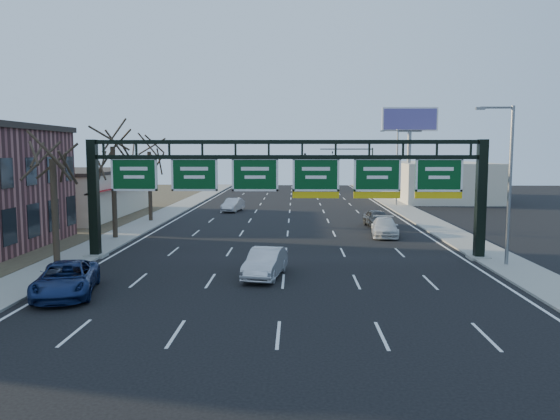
{
  "coord_description": "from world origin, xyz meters",
  "views": [
    {
      "loc": [
        0.59,
        -24.81,
        6.5
      ],
      "look_at": [
        -0.26,
        5.73,
        3.2
      ],
      "focal_mm": 35.0,
      "sensor_mm": 36.0,
      "label": 1
    }
  ],
  "objects_px": {
    "car_blue_suv": "(66,279)",
    "car_white_wagon": "(385,227)",
    "car_silver_sedan": "(265,263)",
    "sign_gantry": "(288,182)"
  },
  "relations": [
    {
      "from": "sign_gantry",
      "to": "car_silver_sedan",
      "type": "relative_size",
      "value": 5.49
    },
    {
      "from": "sign_gantry",
      "to": "car_white_wagon",
      "type": "relative_size",
      "value": 5.13
    },
    {
      "from": "car_blue_suv",
      "to": "car_white_wagon",
      "type": "bearing_deg",
      "value": 32.36
    },
    {
      "from": "sign_gantry",
      "to": "car_blue_suv",
      "type": "bearing_deg",
      "value": -138.17
    },
    {
      "from": "car_blue_suv",
      "to": "car_silver_sedan",
      "type": "distance_m",
      "value": 9.62
    },
    {
      "from": "sign_gantry",
      "to": "car_blue_suv",
      "type": "height_order",
      "value": "sign_gantry"
    },
    {
      "from": "car_silver_sedan",
      "to": "car_blue_suv",
      "type": "bearing_deg",
      "value": -146.92
    },
    {
      "from": "car_blue_suv",
      "to": "car_white_wagon",
      "type": "distance_m",
      "value": 24.74
    },
    {
      "from": "sign_gantry",
      "to": "car_blue_suv",
      "type": "xyz_separation_m",
      "value": [
        -9.94,
        -8.89,
        -3.89
      ]
    },
    {
      "from": "sign_gantry",
      "to": "car_silver_sedan",
      "type": "height_order",
      "value": "sign_gantry"
    }
  ]
}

